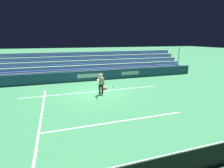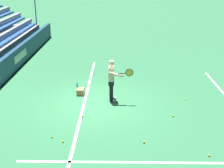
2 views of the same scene
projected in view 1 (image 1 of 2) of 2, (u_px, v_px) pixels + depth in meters
name	position (u px, v px, depth m)	size (l,w,h in m)	color
ground_plane	(96.00, 93.00, 14.74)	(160.00, 160.00, 0.00)	#337A4C
court_baseline_white	(95.00, 92.00, 15.20)	(12.00, 0.10, 0.01)	white
court_sideline_white	(41.00, 120.00, 9.83)	(0.10, 12.00, 0.01)	white
court_service_line_white	(118.00, 121.00, 9.68)	(8.22, 0.10, 0.01)	white
back_wall_sponsor_board	(86.00, 76.00, 18.90)	(26.81, 0.25, 1.10)	navy
bleacher_stand	(83.00, 71.00, 20.90)	(25.47, 3.20, 3.40)	#9EA3A8
tennis_player	(101.00, 84.00, 14.03)	(0.59, 0.99, 1.71)	black
ball_box_cardboard	(104.00, 88.00, 15.69)	(0.40, 0.30, 0.26)	#A87F51
tennis_ball_stray_back	(135.00, 88.00, 16.22)	(0.07, 0.07, 0.07)	#CCE533
tennis_ball_far_right	(115.00, 108.00, 11.47)	(0.07, 0.07, 0.07)	#CCE533
tennis_ball_toward_net	(80.00, 93.00, 14.76)	(0.07, 0.07, 0.07)	#CCE533
tennis_ball_near_player	(61.00, 92.00, 15.06)	(0.07, 0.07, 0.07)	#CCE533
tennis_ball_midcourt	(59.00, 104.00, 12.27)	(0.07, 0.07, 0.07)	#CCE533
tennis_ball_on_baseline	(47.00, 115.00, 10.38)	(0.07, 0.07, 0.07)	#CCE533
tennis_ball_by_box	(58.00, 93.00, 14.61)	(0.07, 0.07, 0.07)	#CCE533
tennis_ball_far_left	(88.00, 107.00, 11.72)	(0.07, 0.07, 0.07)	#CCE533
water_bottle	(113.00, 87.00, 16.20)	(0.07, 0.07, 0.22)	#33B2E5
tennis_net	(166.00, 167.00, 5.53)	(11.09, 0.09, 1.07)	#33383D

